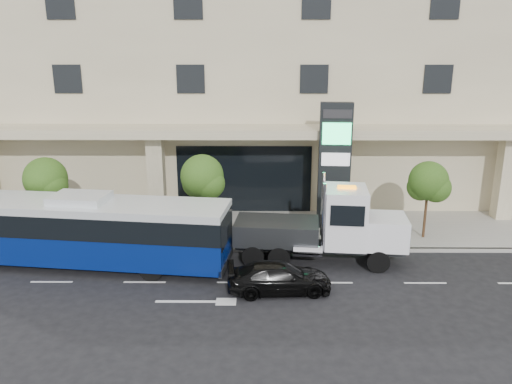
% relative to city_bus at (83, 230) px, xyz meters
% --- Properties ---
extents(ground, '(120.00, 120.00, 0.00)m').
position_rel_city_bus_xyz_m(ground, '(7.12, -0.33, -1.72)').
color(ground, black).
rests_on(ground, ground).
extents(sidewalk, '(120.00, 6.00, 0.15)m').
position_rel_city_bus_xyz_m(sidewalk, '(7.12, 4.67, -1.65)').
color(sidewalk, gray).
rests_on(sidewalk, ground).
extents(curb, '(120.00, 0.30, 0.15)m').
position_rel_city_bus_xyz_m(curb, '(7.12, 1.67, -1.65)').
color(curb, gray).
rests_on(curb, ground).
extents(convention_center, '(60.00, 17.60, 20.00)m').
position_rel_city_bus_xyz_m(convention_center, '(7.12, 15.09, 8.25)').
color(convention_center, tan).
rests_on(convention_center, ground).
extents(tree_left, '(2.27, 2.20, 4.22)m').
position_rel_city_bus_xyz_m(tree_left, '(-2.85, 3.26, 1.39)').
color(tree_left, '#422B19').
rests_on(tree_left, sidewalk).
extents(tree_mid, '(2.28, 2.20, 4.38)m').
position_rel_city_bus_xyz_m(tree_mid, '(5.15, 3.26, 1.54)').
color(tree_mid, '#422B19').
rests_on(tree_mid, sidewalk).
extents(tree_right, '(2.10, 2.00, 4.04)m').
position_rel_city_bus_xyz_m(tree_right, '(16.65, 3.26, 1.32)').
color(tree_right, '#422B19').
rests_on(tree_right, sidewalk).
extents(city_bus, '(13.58, 4.43, 3.38)m').
position_rel_city_bus_xyz_m(city_bus, '(0.00, 0.00, 0.00)').
color(city_bus, black).
rests_on(city_bus, ground).
extents(tow_truck, '(8.94, 2.95, 4.05)m').
position_rel_city_bus_xyz_m(tow_truck, '(11.19, 0.44, -0.05)').
color(tow_truck, '#2D3033').
rests_on(tow_truck, ground).
extents(black_sedan, '(4.39, 2.09, 1.24)m').
position_rel_city_bus_xyz_m(black_sedan, '(8.85, -2.61, -1.10)').
color(black_sedan, black).
rests_on(black_sedan, ground).
extents(signage_pylon, '(1.74, 0.75, 6.83)m').
position_rel_city_bus_xyz_m(signage_pylon, '(12.06, 4.85, 1.89)').
color(signage_pylon, black).
rests_on(signage_pylon, sidewalk).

